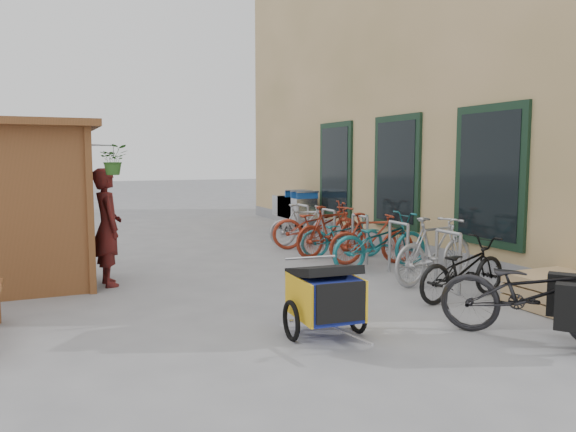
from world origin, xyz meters
name	(u,v)px	position (x,y,z in m)	size (l,w,h in m)	color
ground	(299,309)	(0.00, 0.00, 0.00)	(80.00, 80.00, 0.00)	gray
building	(468,89)	(6.49, 4.50, 3.49)	(6.07, 13.00, 7.00)	tan
kiosk	(12,181)	(-3.28, 2.47, 1.55)	(2.49, 1.65, 2.40)	brown
bike_rack	(360,234)	(2.30, 2.40, 0.52)	(0.05, 5.35, 0.86)	#A5A8AD
pallet_stack	(568,294)	(3.00, -1.40, 0.21)	(1.00, 1.20, 0.40)	tan
shopping_carts	(294,207)	(3.00, 6.84, 0.62)	(0.59, 1.64, 1.06)	silver
child_trailer	(325,294)	(-0.20, -1.08, 0.45)	(0.84, 1.39, 0.81)	navy
cargo_bike	(537,294)	(1.73, -2.08, 0.49)	(1.65, 1.87, 0.98)	black
person_kiosk	(107,227)	(-2.04, 2.31, 0.86)	(0.63, 0.41, 1.73)	maroon
bike_0	(463,269)	(2.18, -0.45, 0.41)	(0.55, 1.58, 0.83)	black
bike_1	(435,250)	(2.45, 0.48, 0.51)	(0.48, 1.69, 1.02)	#ACADB1
bike_2	(380,241)	(2.26, 1.67, 0.48)	(0.64, 1.83, 0.96)	#1E7078
bike_3	(372,238)	(2.39, 2.14, 0.46)	(0.43, 1.53, 0.92)	maroon
bike_4	(342,235)	(2.27, 3.00, 0.41)	(0.55, 1.57, 0.82)	#1E7078
bike_5	(331,231)	(2.12, 3.15, 0.49)	(0.46, 1.63, 0.98)	maroon
bike_6	(317,225)	(2.28, 4.07, 0.49)	(0.65, 1.86, 0.98)	maroon
bike_7	(304,225)	(2.19, 4.54, 0.45)	(0.42, 1.49, 0.89)	#ACADB1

